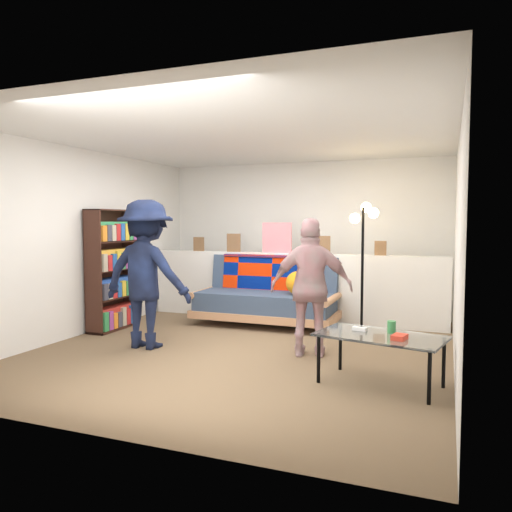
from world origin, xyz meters
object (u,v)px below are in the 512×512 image
at_px(bookshelf, 112,274).
at_px(person_left, 146,274).
at_px(futon_sofa, 269,296).
at_px(coffee_table, 381,338).
at_px(person_right, 311,287).
at_px(floor_lamp, 364,240).

relative_size(bookshelf, person_left, 0.95).
bearing_deg(futon_sofa, person_left, -117.14).
xyz_separation_m(futon_sofa, person_left, (-0.89, -1.73, 0.45)).
bearing_deg(person_left, coffee_table, 171.67).
height_order(person_left, person_right, person_left).
xyz_separation_m(coffee_table, person_left, (-2.72, 0.41, 0.43)).
height_order(bookshelf, person_right, bookshelf).
bearing_deg(person_left, futon_sofa, -116.81).
distance_m(person_left, person_right, 1.91).
distance_m(futon_sofa, person_left, 2.00).
xyz_separation_m(bookshelf, person_right, (2.87, -0.35, -0.00)).
distance_m(futon_sofa, floor_lamp, 1.56).
bearing_deg(floor_lamp, person_right, -103.02).
bearing_deg(floor_lamp, futon_sofa, -179.35).
bearing_deg(futon_sofa, person_right, -54.83).
bearing_deg(floor_lamp, person_left, -141.74).
bearing_deg(coffee_table, floor_lamp, 103.20).
bearing_deg(coffee_table, person_left, 171.34).
height_order(coffee_table, floor_lamp, floor_lamp).
distance_m(futon_sofa, bookshelf, 2.19).
bearing_deg(futon_sofa, coffee_table, -49.49).
xyz_separation_m(coffee_table, person_right, (-0.84, 0.73, 0.33)).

